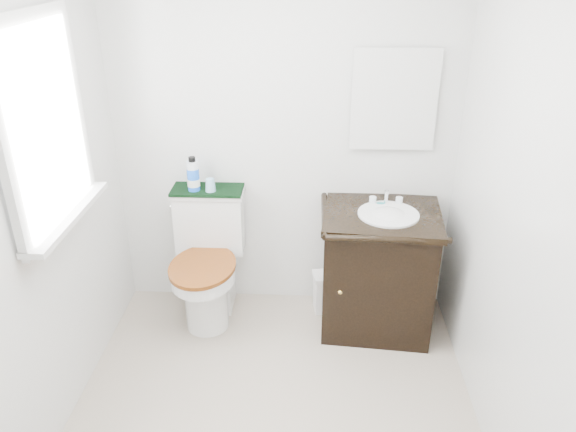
# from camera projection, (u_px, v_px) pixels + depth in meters

# --- Properties ---
(floor) EXTENTS (2.40, 2.40, 0.00)m
(floor) POSITION_uv_depth(u_px,v_px,m) (273.00, 421.00, 3.01)
(floor) COLOR #AFA18D
(floor) RESTS_ON ground
(wall_back) EXTENTS (2.40, 0.00, 2.40)m
(wall_back) POSITION_uv_depth(u_px,v_px,m) (284.00, 137.00, 3.56)
(wall_back) COLOR silver
(wall_back) RESTS_ON ground
(wall_left) EXTENTS (0.00, 2.40, 2.40)m
(wall_left) POSITION_uv_depth(u_px,v_px,m) (26.00, 216.00, 2.53)
(wall_left) COLOR silver
(wall_left) RESTS_ON ground
(wall_right) EXTENTS (0.00, 2.40, 2.40)m
(wall_right) POSITION_uv_depth(u_px,v_px,m) (522.00, 226.00, 2.43)
(wall_right) COLOR silver
(wall_right) RESTS_ON ground
(window) EXTENTS (0.02, 0.70, 0.90)m
(window) POSITION_uv_depth(u_px,v_px,m) (42.00, 124.00, 2.60)
(window) COLOR white
(window) RESTS_ON wall_left
(mirror) EXTENTS (0.50, 0.02, 0.60)m
(mirror) POSITION_uv_depth(u_px,v_px,m) (394.00, 100.00, 3.40)
(mirror) COLOR silver
(mirror) RESTS_ON wall_back
(toilet) EXTENTS (0.47, 0.65, 0.86)m
(toilet) POSITION_uv_depth(u_px,v_px,m) (209.00, 266.00, 3.73)
(toilet) COLOR silver
(toilet) RESTS_ON floor
(vanity) EXTENTS (0.76, 0.67, 0.92)m
(vanity) POSITION_uv_depth(u_px,v_px,m) (379.00, 267.00, 3.60)
(vanity) COLOR black
(vanity) RESTS_ON floor
(trash_bin) EXTENTS (0.22, 0.19, 0.28)m
(trash_bin) POSITION_uv_depth(u_px,v_px,m) (327.00, 291.00, 3.86)
(trash_bin) COLOR white
(trash_bin) RESTS_ON floor
(towel) EXTENTS (0.46, 0.22, 0.02)m
(towel) POSITION_uv_depth(u_px,v_px,m) (207.00, 190.00, 3.62)
(towel) COLOR black
(towel) RESTS_ON toilet
(mouthwash_bottle) EXTENTS (0.08, 0.08, 0.22)m
(mouthwash_bottle) POSITION_uv_depth(u_px,v_px,m) (193.00, 175.00, 3.55)
(mouthwash_bottle) COLOR blue
(mouthwash_bottle) RESTS_ON towel
(cup) EXTENTS (0.07, 0.07, 0.08)m
(cup) POSITION_uv_depth(u_px,v_px,m) (210.00, 185.00, 3.56)
(cup) COLOR #7BACCA
(cup) RESTS_ON towel
(soap_bar) EXTENTS (0.07, 0.04, 0.02)m
(soap_bar) POSITION_uv_depth(u_px,v_px,m) (381.00, 203.00, 3.53)
(soap_bar) COLOR #187376
(soap_bar) RESTS_ON vanity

